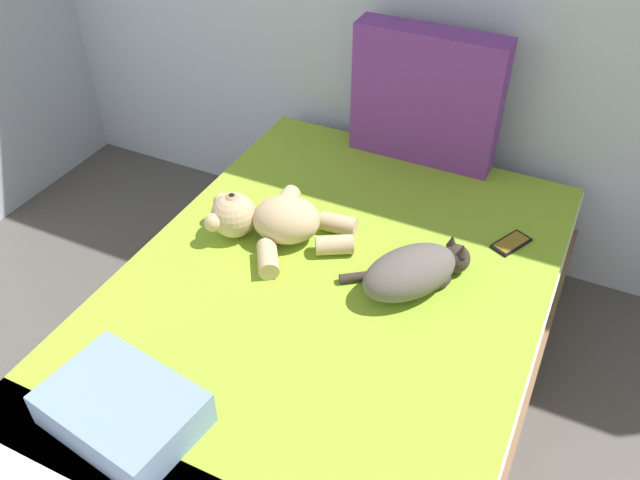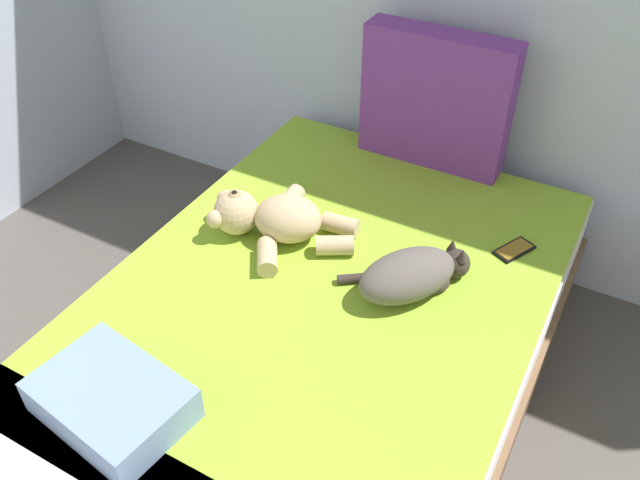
# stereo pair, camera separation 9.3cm
# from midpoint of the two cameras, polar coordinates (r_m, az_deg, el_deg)

# --- Properties ---
(bed) EXTENTS (1.40, 2.05, 0.53)m
(bed) POSITION_cam_midpoint_polar(r_m,az_deg,el_deg) (2.33, -1.00, -9.56)
(bed) COLOR brown
(bed) RESTS_ON ground_plane
(patterned_cushion) EXTENTS (0.59, 0.13, 0.55)m
(patterned_cushion) POSITION_cam_midpoint_polar(r_m,az_deg,el_deg) (2.69, 8.21, 12.15)
(patterned_cushion) COLOR #72338C
(patterned_cushion) RESTS_ON bed
(cat) EXTENTS (0.40, 0.40, 0.15)m
(cat) POSITION_cam_midpoint_polar(r_m,az_deg,el_deg) (2.13, 6.96, -2.70)
(cat) COLOR #59514C
(cat) RESTS_ON bed
(teddy_bear) EXTENTS (0.55, 0.46, 0.18)m
(teddy_bear) POSITION_cam_midpoint_polar(r_m,az_deg,el_deg) (2.32, -5.39, 1.74)
(teddy_bear) COLOR tan
(teddy_bear) RESTS_ON bed
(cell_phone) EXTENTS (0.13, 0.16, 0.01)m
(cell_phone) POSITION_cam_midpoint_polar(r_m,az_deg,el_deg) (2.41, 15.20, -0.27)
(cell_phone) COLOR black
(cell_phone) RESTS_ON bed
(throw_pillow) EXTENTS (0.44, 0.33, 0.11)m
(throw_pillow) POSITION_cam_midpoint_polar(r_m,az_deg,el_deg) (1.86, -18.16, -13.79)
(throw_pillow) COLOR #728CB7
(throw_pillow) RESTS_ON bed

